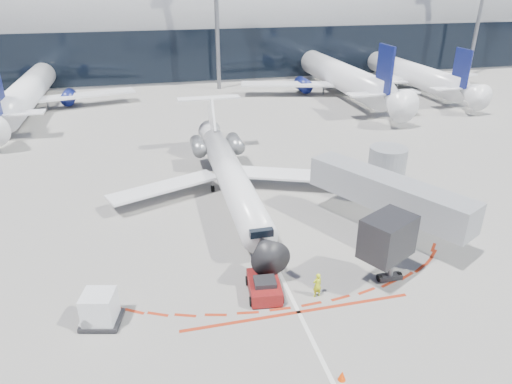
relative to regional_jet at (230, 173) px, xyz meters
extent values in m
plane|color=slate|center=(1.03, -5.02, -2.21)|extent=(260.00, 260.00, 0.00)
cube|color=silver|center=(1.03, -3.02, -2.21)|extent=(0.25, 40.00, 0.01)
cube|color=#9C2811|center=(1.03, -16.52, -2.21)|extent=(14.00, 0.25, 0.01)
cube|color=gray|center=(1.03, 59.98, 2.79)|extent=(150.00, 24.00, 10.00)
cylinder|color=gray|center=(1.03, 59.98, 7.79)|extent=(150.00, 24.00, 24.00)
cube|color=black|center=(1.03, 47.93, 2.79)|extent=(150.00, 0.20, 9.00)
cube|color=gray|center=(10.03, -9.52, 1.39)|extent=(8.22, 12.61, 2.30)
cube|color=black|center=(6.98, -15.25, 1.39)|extent=(3.86, 3.44, 2.60)
cylinder|color=slate|center=(7.78, -14.85, -1.01)|extent=(0.36, 0.36, 2.40)
cube|color=black|center=(7.78, -14.85, -1.99)|extent=(1.60, 0.60, 0.30)
cylinder|color=gray|center=(13.08, -3.78, 0.19)|extent=(3.20, 3.20, 4.80)
cylinder|color=black|center=(13.08, -3.78, -1.96)|extent=(4.00, 4.00, 0.50)
cylinder|color=slate|center=(6.03, 42.98, 10.29)|extent=(0.70, 0.70, 25.00)
cylinder|color=slate|center=(56.03, 42.98, 10.29)|extent=(0.70, 0.70, 25.00)
cylinder|color=white|center=(0.00, -1.09, -0.03)|extent=(2.51, 20.44, 2.51)
cone|color=black|center=(0.00, -12.61, -0.03)|extent=(2.51, 2.60, 2.51)
cone|color=white|center=(0.00, 10.80, -0.03)|extent=(2.51, 3.34, 2.51)
cube|color=black|center=(0.00, -11.12, 0.48)|extent=(1.58, 1.30, 0.51)
cube|color=white|center=(-5.76, 0.30, -0.87)|extent=(9.95, 5.90, 0.29)
cube|color=white|center=(5.76, 0.30, -0.87)|extent=(9.95, 5.90, 0.29)
cube|color=white|center=(0.00, 9.87, 2.20)|extent=(0.23, 4.36, 4.44)
cube|color=white|center=(0.00, 11.82, 3.87)|extent=(6.69, 1.49, 0.15)
cylinder|color=slate|center=(-1.90, 7.08, 0.20)|extent=(1.39, 3.16, 1.39)
cylinder|color=slate|center=(1.90, 7.08, 0.20)|extent=(1.39, 3.16, 1.39)
cylinder|color=black|center=(0.00, -9.64, -1.95)|extent=(0.20, 0.52, 0.52)
cylinder|color=black|center=(-1.39, 1.23, -1.92)|extent=(0.28, 0.59, 0.59)
cylinder|color=black|center=(1.39, 1.23, -1.92)|extent=(0.28, 0.59, 0.59)
cylinder|color=slate|center=(0.00, -9.64, -1.70)|extent=(0.17, 0.17, 1.02)
cube|color=#620E10|center=(-0.51, -14.34, -1.70)|extent=(2.19, 3.20, 0.85)
cube|color=black|center=(-0.54, -14.62, -1.13)|extent=(1.43, 1.26, 0.33)
cylinder|color=slate|center=(-0.30, -12.28, -1.88)|extent=(0.35, 2.45, 0.09)
cylinder|color=black|center=(-1.51, -15.28, -1.91)|extent=(0.33, 0.63, 0.60)
cylinder|color=black|center=(0.27, -15.47, -1.91)|extent=(0.33, 0.63, 0.60)
cylinder|color=black|center=(-1.30, -13.22, -1.91)|extent=(0.33, 0.63, 0.60)
cylinder|color=black|center=(0.49, -13.40, -1.91)|extent=(0.33, 0.63, 0.60)
imported|color=#C0D716|center=(2.58, -15.34, -1.38)|extent=(0.68, 0.51, 1.67)
cube|color=black|center=(-10.16, -14.79, -2.02)|extent=(2.55, 2.31, 0.24)
cube|color=white|center=(-10.16, -14.79, -1.04)|extent=(2.07, 1.99, 1.74)
cylinder|color=black|center=(-11.17, -15.28, -2.11)|extent=(0.16, 0.24, 0.22)
cylinder|color=black|center=(-9.48, -15.69, -2.11)|extent=(0.16, 0.24, 0.22)
cylinder|color=black|center=(-10.84, -13.90, -2.11)|extent=(0.16, 0.24, 0.22)
cylinder|color=black|center=(-9.15, -14.31, -2.11)|extent=(0.16, 0.24, 0.22)
cone|color=#F74205|center=(-11.03, -14.30, -2.00)|extent=(0.31, 0.31, 0.43)
cone|color=#F74205|center=(1.52, -21.74, -1.94)|extent=(0.39, 0.39, 0.54)
camera|label=1|loc=(-6.36, -36.58, 15.69)|focal=32.00mm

